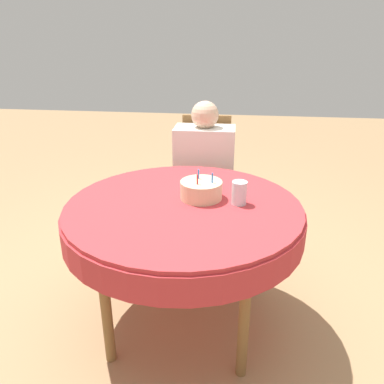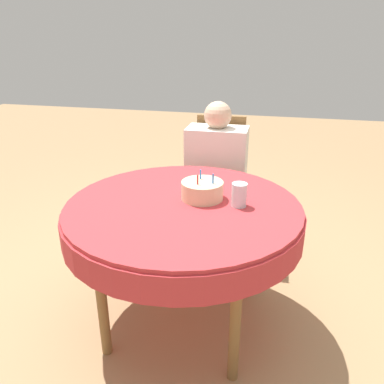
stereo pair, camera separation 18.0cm
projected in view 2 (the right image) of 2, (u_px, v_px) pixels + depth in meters
name	position (u px, v px, depth m)	size (l,w,h in m)	color
ground_plane	(184.00, 319.00, 2.08)	(12.00, 12.00, 0.00)	#A37F56
dining_table	(183.00, 219.00, 1.84)	(1.16, 1.16, 0.71)	#BC3338
chair	(218.00, 182.00, 2.67)	(0.39, 0.39, 0.95)	brown
person	(216.00, 166.00, 2.53)	(0.41, 0.34, 1.08)	#DBB293
birthday_cake	(202.00, 190.00, 1.85)	(0.21, 0.21, 0.14)	beige
drinking_glass	(239.00, 195.00, 1.76)	(0.07, 0.07, 0.11)	silver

